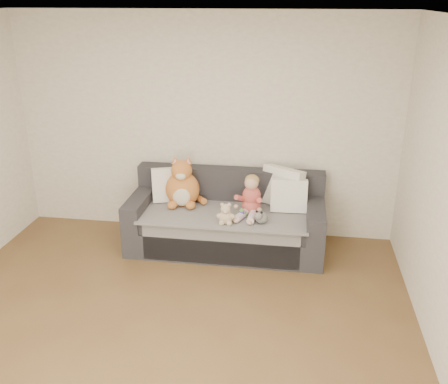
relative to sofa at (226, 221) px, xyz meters
name	(u,v)px	position (x,y,z in m)	size (l,w,h in m)	color
room_shell	(155,192)	(-0.33, -1.64, 0.99)	(5.00, 5.00, 5.00)	brown
sofa	(226,221)	(0.00, 0.00, 0.00)	(2.20, 0.94, 0.85)	#2D2C32
cushion_left	(171,184)	(-0.68, 0.15, 0.36)	(0.47, 0.32, 0.41)	white
cushion_right_back	(282,187)	(0.61, 0.20, 0.39)	(0.53, 0.44, 0.46)	white
cushion_right_front	(289,196)	(0.70, 0.04, 0.35)	(0.41, 0.20, 0.38)	white
toddler	(251,198)	(0.28, -0.10, 0.35)	(0.32, 0.46, 0.45)	#C95047
plush_cat	(183,187)	(-0.52, 0.05, 0.38)	(0.49, 0.44, 0.60)	#B16C27
teddy_bear	(226,215)	(0.05, -0.40, 0.26)	(0.19, 0.14, 0.24)	beige
plush_cow	(261,217)	(0.42, -0.33, 0.23)	(0.13, 0.20, 0.16)	white
sippy_cup	(242,213)	(0.20, -0.24, 0.23)	(0.11, 0.08, 0.12)	#513EA9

